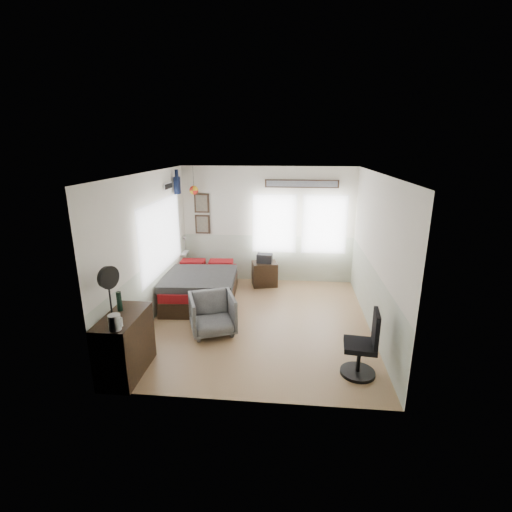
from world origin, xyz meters
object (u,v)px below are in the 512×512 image
object	(u,v)px
dresser	(125,345)
armchair	(212,314)
task_chair	(364,349)
bed	(202,286)
nightstand	(265,274)

from	to	relation	value
dresser	armchair	distance (m)	1.63
dresser	task_chair	xyz separation A→B (m)	(3.35, 0.28, -0.05)
bed	dresser	xyz separation A→B (m)	(-0.44, -2.69, 0.15)
bed	nightstand	size ratio (longest dim) A/B	3.69
task_chair	armchair	bearing A→B (deg)	162.34
task_chair	bed	bearing A→B (deg)	146.15
bed	armchair	size ratio (longest dim) A/B	2.69
dresser	armchair	xyz separation A→B (m)	(0.97, 1.31, -0.10)
task_chair	dresser	bearing A→B (deg)	-169.39
nightstand	dresser	bearing A→B (deg)	-128.26
dresser	task_chair	size ratio (longest dim) A/B	1.01
bed	armchair	world-z (taller)	armchair
dresser	armchair	world-z (taller)	dresser
dresser	armchair	size ratio (longest dim) A/B	1.32
bed	armchair	distance (m)	1.47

